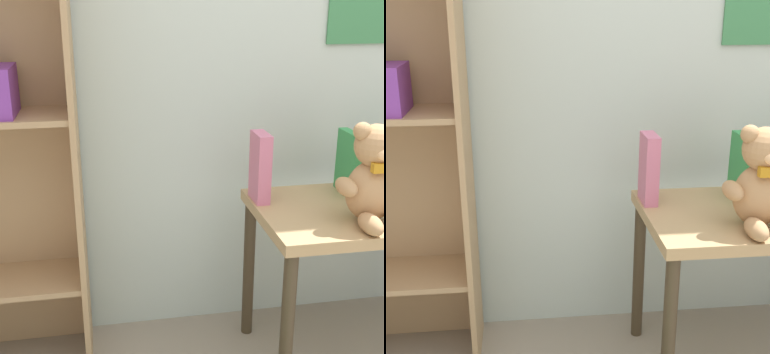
% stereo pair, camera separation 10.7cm
% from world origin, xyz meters
% --- Properties ---
extents(display_table, '(0.68, 0.45, 0.56)m').
position_xyz_m(display_table, '(0.22, 1.03, 0.48)').
color(display_table, tan).
rests_on(display_table, ground_plane).
extents(teddy_bear, '(0.23, 0.21, 0.30)m').
position_xyz_m(teddy_bear, '(0.18, 0.92, 0.69)').
color(teddy_bear, tan).
rests_on(teddy_bear, display_table).
extents(book_standing_pink, '(0.04, 0.11, 0.22)m').
position_xyz_m(book_standing_pink, '(-0.10, 1.14, 0.67)').
color(book_standing_pink, '#D17093').
rests_on(book_standing_pink, display_table).
extents(book_standing_green, '(0.03, 0.14, 0.21)m').
position_xyz_m(book_standing_green, '(0.22, 1.15, 0.66)').
color(book_standing_green, '#33934C').
rests_on(book_standing_green, display_table).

